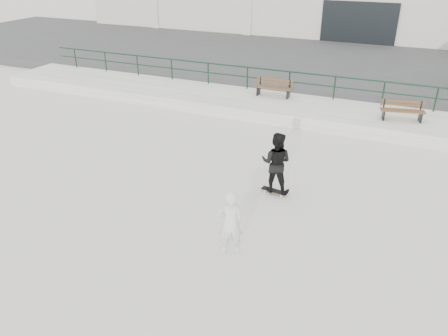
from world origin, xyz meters
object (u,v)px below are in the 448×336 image
at_px(bench_left, 274,88).
at_px(bench_right, 402,111).
at_px(skateboard, 274,191).
at_px(seated_skater, 230,223).
at_px(standing_skater, 276,163).

bearing_deg(bench_left, bench_right, -11.35).
bearing_deg(bench_left, skateboard, -73.40).
bearing_deg(bench_right, bench_left, 158.30).
bearing_deg(bench_right, seated_skater, -120.01).
relative_size(bench_left, standing_skater, 0.92).
distance_m(standing_skater, seated_skater, 3.04).
xyz_separation_m(bench_left, standing_skater, (2.43, -7.37, 0.12)).
bearing_deg(bench_left, seated_skater, -79.14).
distance_m(skateboard, seated_skater, 3.13).
bearing_deg(standing_skater, bench_right, -117.48).
xyz_separation_m(skateboard, standing_skater, (0.00, 0.00, 0.92)).
bearing_deg(skateboard, bench_right, 72.86).
height_order(standing_skater, seated_skater, standing_skater).
xyz_separation_m(bench_left, skateboard, (2.43, -7.37, -0.80)).
distance_m(skateboard, standing_skater, 0.92).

